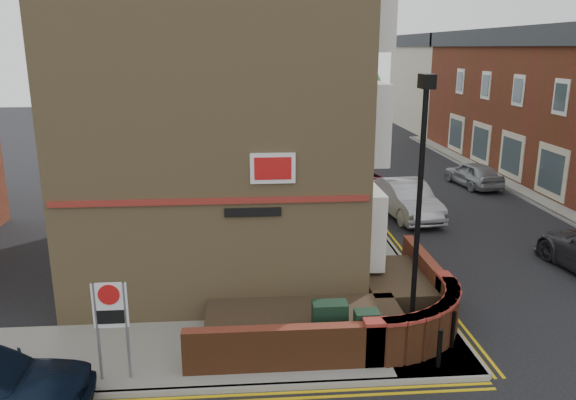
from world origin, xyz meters
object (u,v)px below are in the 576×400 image
(utility_cabinet_large, at_px, (329,326))
(silver_car_near, at_px, (407,199))
(zone_sign, at_px, (111,313))
(lamppost, at_px, (418,217))

(utility_cabinet_large, distance_m, silver_car_near, 11.82)
(utility_cabinet_large, distance_m, zone_sign, 4.86)
(silver_car_near, bearing_deg, utility_cabinet_large, -121.07)
(utility_cabinet_large, bearing_deg, zone_sign, -170.31)
(lamppost, relative_size, silver_car_near, 1.36)
(zone_sign, relative_size, silver_car_near, 0.47)
(utility_cabinet_large, bearing_deg, lamppost, -3.01)
(utility_cabinet_large, relative_size, zone_sign, 0.55)
(lamppost, relative_size, zone_sign, 2.86)
(zone_sign, height_order, silver_car_near, zone_sign)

